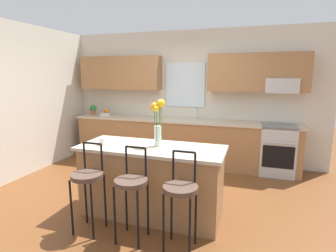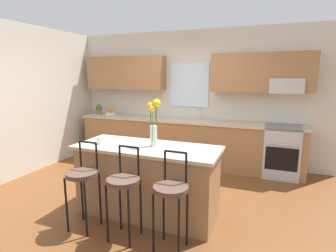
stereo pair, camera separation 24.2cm
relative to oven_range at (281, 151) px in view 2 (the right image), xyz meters
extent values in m
plane|color=brown|center=(-1.84, -1.68, -0.46)|extent=(14.00, 14.00, 0.00)
cube|color=beige|center=(-4.40, -1.38, 0.89)|extent=(0.12, 4.60, 2.70)
cube|color=beige|center=(-1.84, 0.38, 0.89)|extent=(5.60, 0.12, 2.70)
cube|color=#996B42|center=(-3.25, 0.15, 1.39)|extent=(1.79, 0.34, 0.70)
cube|color=#996B42|center=(-0.43, 0.15, 1.39)|extent=(1.79, 0.34, 0.70)
cube|color=silver|center=(-1.84, 0.31, 1.14)|extent=(0.83, 0.03, 0.90)
cube|color=#B7BABC|center=(0.00, 0.12, 1.16)|extent=(0.56, 0.36, 0.26)
cube|color=#996B42|center=(-1.84, 0.02, -0.02)|extent=(4.50, 0.60, 0.88)
cube|color=#BCAD93|center=(-1.84, 0.02, 0.44)|extent=(4.56, 0.64, 0.04)
cube|color=#B7BABC|center=(-1.55, 0.02, 0.39)|extent=(0.54, 0.38, 0.11)
cylinder|color=#B7BABC|center=(-1.55, 0.18, 0.57)|extent=(0.02, 0.02, 0.22)
cylinder|color=#B7BABC|center=(-1.55, 0.12, 0.68)|extent=(0.02, 0.12, 0.02)
cube|color=#B7BABC|center=(0.00, 0.00, 0.00)|extent=(0.60, 0.60, 0.92)
cube|color=black|center=(0.00, -0.29, -0.06)|extent=(0.52, 0.02, 0.40)
cylinder|color=#B7BABC|center=(0.00, -0.33, 0.20)|extent=(0.50, 0.02, 0.02)
cube|color=#996B42|center=(-1.65, -2.10, -0.02)|extent=(1.77, 0.66, 0.88)
cube|color=#BCAD93|center=(-1.65, -2.10, 0.44)|extent=(1.85, 0.74, 0.04)
cylinder|color=black|center=(-2.34, -2.82, -0.13)|extent=(0.02, 0.02, 0.66)
cylinder|color=black|center=(-2.07, -2.82, -0.13)|extent=(0.02, 0.02, 0.66)
cylinder|color=black|center=(-2.34, -2.55, -0.13)|extent=(0.02, 0.02, 0.66)
cylinder|color=black|center=(-2.07, -2.55, -0.13)|extent=(0.02, 0.02, 0.66)
cylinder|color=#4C382D|center=(-2.20, -2.69, 0.23)|extent=(0.36, 0.36, 0.05)
cylinder|color=black|center=(-2.32, -2.55, 0.41)|extent=(0.02, 0.02, 0.32)
cylinder|color=black|center=(-2.09, -2.55, 0.41)|extent=(0.02, 0.02, 0.32)
cylinder|color=black|center=(-2.20, -2.55, 0.57)|extent=(0.23, 0.02, 0.02)
cylinder|color=black|center=(-1.79, -2.82, -0.13)|extent=(0.02, 0.02, 0.66)
cylinder|color=black|center=(-1.52, -2.82, -0.13)|extent=(0.02, 0.02, 0.66)
cylinder|color=black|center=(-1.79, -2.55, -0.13)|extent=(0.02, 0.02, 0.66)
cylinder|color=black|center=(-1.52, -2.55, -0.13)|extent=(0.02, 0.02, 0.66)
cylinder|color=#4C382D|center=(-1.65, -2.69, 0.23)|extent=(0.36, 0.36, 0.05)
cylinder|color=black|center=(-1.77, -2.55, 0.41)|extent=(0.02, 0.02, 0.32)
cylinder|color=black|center=(-1.54, -2.55, 0.41)|extent=(0.02, 0.02, 0.32)
cylinder|color=black|center=(-1.65, -2.55, 0.57)|extent=(0.23, 0.02, 0.02)
cylinder|color=black|center=(-1.24, -2.82, -0.13)|extent=(0.02, 0.02, 0.66)
cylinder|color=black|center=(-0.97, -2.82, -0.13)|extent=(0.02, 0.02, 0.66)
cylinder|color=black|center=(-1.24, -2.55, -0.13)|extent=(0.02, 0.02, 0.66)
cylinder|color=black|center=(-0.97, -2.55, -0.13)|extent=(0.02, 0.02, 0.66)
cylinder|color=#4C382D|center=(-1.10, -2.69, 0.23)|extent=(0.36, 0.36, 0.05)
cylinder|color=black|center=(-1.22, -2.55, 0.41)|extent=(0.02, 0.02, 0.32)
cylinder|color=black|center=(-0.99, -2.55, 0.41)|extent=(0.02, 0.02, 0.32)
cylinder|color=black|center=(-1.10, -2.55, 0.57)|extent=(0.23, 0.02, 0.02)
cylinder|color=silver|center=(-1.58, -2.05, 0.59)|extent=(0.09, 0.09, 0.26)
cylinder|color=#3D722D|center=(-1.54, -2.04, 0.77)|extent=(0.01, 0.01, 0.47)
sphere|color=yellow|center=(-1.54, -2.04, 1.01)|extent=(0.10, 0.10, 0.10)
cylinder|color=#3D722D|center=(-1.57, -2.01, 0.76)|extent=(0.01, 0.01, 0.45)
sphere|color=red|center=(-1.57, -2.01, 0.99)|extent=(0.10, 0.10, 0.10)
cylinder|color=#3D722D|center=(-1.63, -2.04, 0.75)|extent=(0.01, 0.01, 0.42)
sphere|color=orange|center=(-1.63, -2.04, 0.96)|extent=(0.11, 0.11, 0.11)
cylinder|color=#3D722D|center=(-1.58, -2.09, 0.74)|extent=(0.01, 0.01, 0.40)
sphere|color=yellow|center=(-1.58, -2.09, 0.94)|extent=(0.07, 0.07, 0.07)
cylinder|color=silver|center=(-2.28, -2.23, 0.51)|extent=(0.08, 0.08, 0.09)
cylinder|color=silver|center=(-3.59, 0.02, 0.49)|extent=(0.24, 0.24, 0.06)
sphere|color=orange|center=(-3.53, 0.02, 0.56)|extent=(0.08, 0.08, 0.08)
sphere|color=orange|center=(-3.62, 0.07, 0.56)|extent=(0.08, 0.08, 0.08)
sphere|color=orange|center=(-3.59, 0.02, 0.59)|extent=(0.07, 0.07, 0.07)
cylinder|color=#9E5B3D|center=(-3.91, 0.02, 0.52)|extent=(0.11, 0.11, 0.11)
sphere|color=#2D7A33|center=(-3.91, 0.02, 0.63)|extent=(0.12, 0.12, 0.12)
sphere|color=#2D7A33|center=(-3.95, 0.03, 0.60)|extent=(0.08, 0.08, 0.08)
sphere|color=#2D7A33|center=(-3.87, 0.01, 0.61)|extent=(0.12, 0.12, 0.12)
camera|label=1|loc=(-0.44, -5.12, 1.35)|focal=28.48mm
camera|label=2|loc=(-0.21, -5.04, 1.35)|focal=28.48mm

